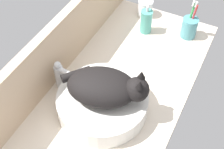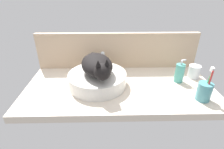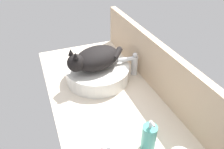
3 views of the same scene
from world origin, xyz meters
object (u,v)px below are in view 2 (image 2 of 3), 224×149
Objects in this scene: toothbrush_cup at (204,91)px; water_glass at (194,72)px; cat at (97,66)px; faucet at (103,61)px; sink_basin at (97,80)px; soap_dispenser at (179,73)px.

toothbrush_cup is 25.03cm from water_glass.
toothbrush_cup is 2.30× the size of water_glass.
cat is at bearing -170.46° from water_glass.
toothbrush_cup reaches higher than water_glass.
water_glass is at bearing -10.59° from faucet.
water_glass reaches higher than sink_basin.
faucet is 1.67× the size of water_glass.
cat is 2.14× the size of soap_dispenser.
sink_basin is at bearing -97.40° from faucet.
water_glass is at bearing 24.12° from soap_dispenser.
cat is (0.47, -1.29, 9.72)cm from sink_basin.
faucet is 0.92× the size of soap_dispenser.
toothbrush_cup reaches higher than soap_dispenser.
cat is 22.28cm from faucet.
faucet is 63.86cm from toothbrush_cup.
cat is 62.64cm from water_glass.
cat is 3.90× the size of water_glass.
water_glass is (60.95, 10.24, -10.17)cm from cat.
water_glass is (11.69, 5.24, -2.39)cm from soap_dispenser.
water_glass is (5.68, 24.32, -1.67)cm from toothbrush_cup.
cat reaches higher than water_glass.
sink_basin is at bearing 109.98° from cat.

